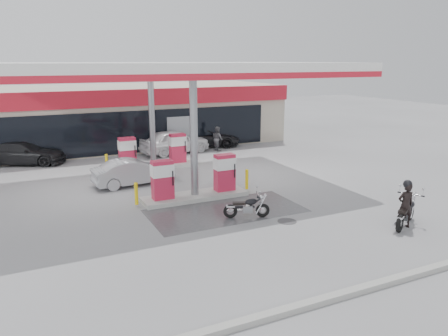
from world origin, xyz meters
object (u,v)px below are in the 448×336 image
at_px(pump_island_near, 195,182).
at_px(attendant, 218,139).
at_px(biker_main, 405,205).
at_px(parked_car_right, 208,138).
at_px(hatchback_silver, 133,172).
at_px(main_motorcycle, 406,213).
at_px(parked_motorcycle, 247,207).
at_px(parked_car_left, 23,153).
at_px(sedan_white, 175,141).
at_px(pump_island_far, 153,155).

xyz_separation_m(pump_island_near, attendant, (5.13, 8.80, 0.07)).
height_order(biker_main, parked_car_right, biker_main).
bearing_deg(parked_car_right, attendant, -158.84).
relative_size(hatchback_silver, parked_car_right, 0.86).
relative_size(main_motorcycle, attendant, 1.20).
relative_size(biker_main, hatchback_silver, 0.44).
bearing_deg(biker_main, hatchback_silver, -40.02).
height_order(main_motorcycle, parked_motorcycle, main_motorcycle).
distance_m(attendant, parked_car_right, 1.60).
bearing_deg(pump_island_near, biker_main, -49.41).
distance_m(biker_main, parked_motorcycle, 5.53).
bearing_deg(attendant, pump_island_near, 143.95).
distance_m(parked_motorcycle, parked_car_left, 14.89).
height_order(parked_motorcycle, hatchback_silver, hatchback_silver).
xyz_separation_m(main_motorcycle, sedan_white, (-3.17, 15.35, 0.28)).
distance_m(pump_island_far, parked_car_left, 7.49).
distance_m(biker_main, parked_car_right, 16.64).
height_order(main_motorcycle, parked_car_left, parked_car_left).
bearing_deg(hatchback_silver, attendant, -55.99).
relative_size(biker_main, sedan_white, 0.37).
bearing_deg(parked_motorcycle, main_motorcycle, -13.32).
relative_size(parked_motorcycle, hatchback_silver, 0.45).
bearing_deg(main_motorcycle, sedan_white, 73.20).
bearing_deg(pump_island_near, hatchback_silver, 119.56).
bearing_deg(parked_car_left, main_motorcycle, -120.72).
height_order(pump_island_near, attendant, pump_island_near).
height_order(biker_main, sedan_white, biker_main).
relative_size(parked_motorcycle, parked_car_left, 0.37).
height_order(main_motorcycle, attendant, attendant).
bearing_deg(biker_main, sedan_white, -66.21).
xyz_separation_m(parked_car_left, parked_car_right, (11.47, 0.39, -0.06)).
bearing_deg(pump_island_far, pump_island_near, -90.00).
distance_m(pump_island_far, biker_main, 13.37).
distance_m(pump_island_near, sedan_white, 9.50).
bearing_deg(pump_island_far, attendant, 28.64).
distance_m(sedan_white, parked_car_left, 8.72).
bearing_deg(parked_motorcycle, sedan_white, 104.00).
bearing_deg(sedan_white, main_motorcycle, -178.08).
relative_size(biker_main, parked_motorcycle, 0.98).
bearing_deg(parked_car_right, biker_main, -157.77).
distance_m(sedan_white, hatchback_silver, 7.31).
distance_m(main_motorcycle, hatchback_silver, 11.88).
relative_size(main_motorcycle, parked_car_right, 0.44).
relative_size(pump_island_near, attendant, 3.27).
bearing_deg(parked_motorcycle, pump_island_near, 127.31).
bearing_deg(main_motorcycle, attendant, 63.04).
bearing_deg(hatchback_silver, parked_motorcycle, -161.38).
distance_m(parked_motorcycle, parked_car_right, 14.06).
relative_size(pump_island_near, parked_motorcycle, 3.08).
bearing_deg(parked_motorcycle, hatchback_silver, 134.36).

